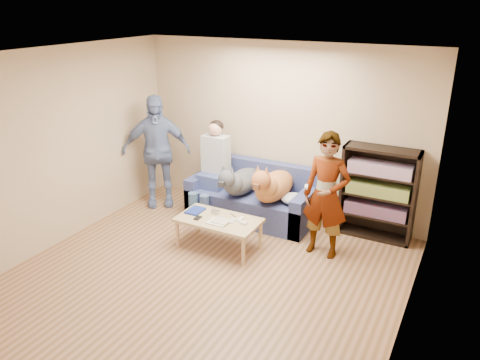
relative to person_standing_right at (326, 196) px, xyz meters
The scene contains 26 objects.
ground 2.03m from the person_standing_right, 124.91° to the right, with size 5.00×5.00×0.00m, color brown.
ceiling 2.57m from the person_standing_right, 124.91° to the right, with size 5.00×5.00×0.00m, color white.
wall_back 1.52m from the person_standing_right, 137.36° to the left, with size 4.50×4.50×0.00m, color tan.
wall_left 3.68m from the person_standing_right, 155.32° to the right, with size 5.00×5.00×0.00m, color tan.
wall_right 1.99m from the person_standing_right, 52.03° to the right, with size 5.00×5.00×0.00m, color tan.
blanket 0.79m from the person_standing_right, 144.38° to the left, with size 0.40×0.34×0.14m, color #A7A8AC.
person_standing_right is the anchor object (origin of this frame).
person_standing_left 2.89m from the person_standing_right, behind, with size 1.06×0.44×1.80m, color #7B8CC5.
held_controller 0.32m from the person_standing_right, 135.00° to the right, with size 0.04×0.11×0.03m, color silver.
notebook_blue 1.79m from the person_standing_right, 164.88° to the right, with size 0.20×0.26×0.03m, color navy.
papers 1.43m from the person_standing_right, 153.90° to the right, with size 0.26×0.20×0.01m, color silver.
magazine 1.39m from the person_standing_right, 154.10° to the right, with size 0.22×0.17×0.01m, color beige.
camera_silver 1.51m from the person_standing_right, 164.66° to the right, with size 0.11×0.06×0.05m, color #ACABB0.
controller_a 1.15m from the person_standing_right, 158.04° to the right, with size 0.04×0.13×0.03m, color white.
controller_b 1.12m from the person_standing_right, 152.33° to the right, with size 0.09×0.06×0.03m, color silver.
headphone_cup_a 1.27m from the person_standing_right, 154.17° to the right, with size 0.07×0.07×0.02m, color silver.
headphone_cup_b 1.24m from the person_standing_right, 157.69° to the right, with size 0.07×0.07×0.02m, color silver.
pen_orange 1.52m from the person_standing_right, 152.99° to the right, with size 0.01×0.01×0.14m, color orange.
pen_black 1.27m from the person_standing_right, 164.39° to the right, with size 0.01×0.01×0.14m, color black.
wallet 1.71m from the person_standing_right, 157.84° to the right, with size 0.07×0.12×0.01m, color black.
sofa 1.53m from the person_standing_right, 156.36° to the left, with size 1.90×0.85×0.82m.
person_seated 1.99m from the person_standing_right, 167.01° to the left, with size 0.40×0.73×1.47m.
dog_gray 1.48m from the person_standing_right, 165.73° to the left, with size 0.40×1.24×0.57m.
dog_tan 1.00m from the person_standing_right, 157.85° to the left, with size 0.44×1.18×0.64m.
coffee_table 1.45m from the person_standing_right, 158.54° to the right, with size 1.10×0.60×0.42m.
bookshelf 0.95m from the person_standing_right, 58.88° to the left, with size 1.00×0.34×1.30m.
Camera 1 is at (2.64, -3.79, 3.14)m, focal length 35.00 mm.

